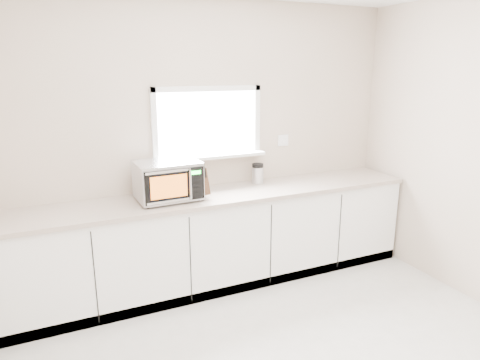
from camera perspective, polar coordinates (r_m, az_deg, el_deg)
back_wall at (r=4.22m, az=-4.33°, el=5.11°), size 4.00×0.17×2.70m
cabinets at (r=4.21m, az=-2.68°, el=-8.00°), size 3.92×0.60×0.88m
countertop at (r=4.05m, az=-2.71°, el=-2.03°), size 3.92×0.64×0.04m
microwave at (r=3.85m, az=-9.60°, el=0.03°), size 0.56×0.46×0.35m
knife_block at (r=3.89m, az=-5.55°, el=-0.29°), size 0.16×0.25×0.33m
cutting_board at (r=4.07m, az=-11.68°, el=0.18°), size 0.29×0.07×0.29m
coffee_grinder at (r=4.36m, az=2.37°, el=0.89°), size 0.12×0.12×0.21m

